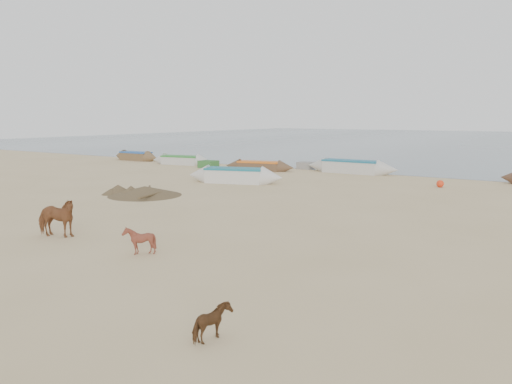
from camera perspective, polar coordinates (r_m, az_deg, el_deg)
ground at (r=18.79m, az=-6.68°, el=-4.56°), size 140.00×140.00×0.00m
sea at (r=96.86m, az=26.13°, el=5.26°), size 160.00×160.00×0.00m
cow_adult at (r=19.13m, az=-21.92°, el=-2.75°), size 1.82×1.26×1.41m
calf_front at (r=16.03m, az=-13.21°, el=-5.41°), size 0.82×0.74×0.89m
calf_right at (r=9.89m, az=-4.91°, el=-14.73°), size 0.79×0.86×0.72m
near_canoe at (r=32.27m, az=-2.45°, el=1.91°), size 6.48×3.22×0.97m
debris_pile at (r=27.79m, az=-12.59°, el=0.13°), size 4.85×4.85×0.51m
waterline_canoes at (r=36.84m, az=13.87°, el=2.41°), size 54.69×4.21×0.99m
beach_clutter at (r=34.79m, az=19.55°, el=1.59°), size 42.09×5.87×0.64m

